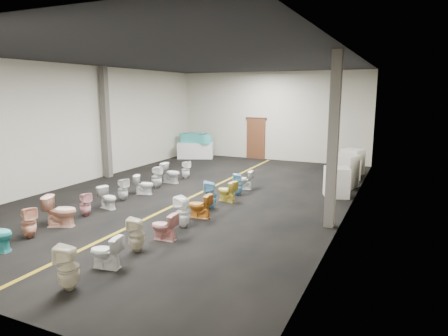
{
  "coord_description": "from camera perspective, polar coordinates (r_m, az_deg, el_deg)",
  "views": [
    {
      "loc": [
        6.45,
        -11.77,
        3.48
      ],
      "look_at": [
        0.55,
        1.0,
        0.79
      ],
      "focal_mm": 32.0,
      "sensor_mm": 36.0,
      "label": 1
    }
  ],
  "objects": [
    {
      "name": "toilet_left_3",
      "position": [
        12.03,
        -19.21,
        -4.93
      ],
      "size": [
        0.39,
        0.38,
        0.69
      ],
      "primitive_type": "imported",
      "rotation": [
        0.0,
        0.0,
        1.3
      ],
      "color": "pink",
      "rests_on": "floor"
    },
    {
      "name": "toilet_left_4",
      "position": [
        12.6,
        -16.25,
        -4.1
      ],
      "size": [
        0.72,
        0.51,
        0.66
      ],
      "primitive_type": "imported",
      "rotation": [
        0.0,
        0.0,
        1.35
      ],
      "color": "silver",
      "rests_on": "floor"
    },
    {
      "name": "toilet_left_2",
      "position": [
        11.34,
        -22.3,
        -5.7
      ],
      "size": [
        0.93,
        0.75,
        0.83
      ],
      "primitive_type": "imported",
      "rotation": [
        0.0,
        0.0,
        1.99
      ],
      "color": "#F0B195",
      "rests_on": "floor"
    },
    {
      "name": "ceiling",
      "position": [
        13.45,
        -4.05,
        15.13
      ],
      "size": [
        16.0,
        16.0,
        0.0
      ],
      "primitive_type": "plane",
      "rotation": [
        3.14,
        0.0,
        0.0
      ],
      "color": "black",
      "rests_on": "ground"
    },
    {
      "name": "bathtub",
      "position": [
        21.29,
        -4.12,
        4.29
      ],
      "size": [
        1.86,
        0.67,
        0.55
      ],
      "rotation": [
        0.0,
        0.0,
        0.01
      ],
      "color": "#3CADA8",
      "rests_on": "display_table"
    },
    {
      "name": "back_door",
      "position": [
        21.14,
        4.59,
        4.18
      ],
      "size": [
        1.0,
        0.1,
        2.1
      ],
      "primitive_type": "cube",
      "color": "#562D19",
      "rests_on": "floor"
    },
    {
      "name": "toilet_left_9",
      "position": [
        16.32,
        -5.5,
        -0.24
      ],
      "size": [
        0.38,
        0.38,
        0.73
      ],
      "primitive_type": "imported",
      "rotation": [
        0.0,
        0.0,
        1.41
      ],
      "color": "white",
      "rests_on": "floor"
    },
    {
      "name": "wall_right",
      "position": [
        11.92,
        17.74,
        4.37
      ],
      "size": [
        0.0,
        16.0,
        16.0
      ],
      "primitive_type": "plane",
      "rotation": [
        1.57,
        0.0,
        -1.57
      ],
      "color": "beige",
      "rests_on": "ground"
    },
    {
      "name": "toilet_right_7",
      "position": [
        12.88,
        0.42,
        -3.29
      ],
      "size": [
        0.74,
        0.53,
        0.68
      ],
      "primitive_type": "imported",
      "rotation": [
        0.0,
        0.0,
        -1.81
      ],
      "color": "#E9D34F",
      "rests_on": "floor"
    },
    {
      "name": "wall_back",
      "position": [
        20.83,
        6.78,
        7.36
      ],
      "size": [
        10.0,
        0.0,
        10.0
      ],
      "primitive_type": "plane",
      "rotation": [
        1.57,
        0.0,
        0.0
      ],
      "color": "beige",
      "rests_on": "ground"
    },
    {
      "name": "toilet_left_1",
      "position": [
        10.79,
        -26.12,
        -6.99
      ],
      "size": [
        0.44,
        0.44,
        0.77
      ],
      "primitive_type": "imported",
      "rotation": [
        0.0,
        0.0,
        1.28
      ],
      "color": "#EBA685",
      "rests_on": "floor"
    },
    {
      "name": "toilet_left_8",
      "position": [
        15.61,
        -7.59,
        -0.72
      ],
      "size": [
        0.77,
        0.45,
        0.77
      ],
      "primitive_type": "imported",
      "rotation": [
        0.0,
        0.0,
        1.54
      ],
      "color": "silver",
      "rests_on": "floor"
    },
    {
      "name": "column_right",
      "position": [
        10.48,
        15.33,
        3.68
      ],
      "size": [
        0.25,
        0.25,
        4.5
      ],
      "primitive_type": "cube",
      "color": "#59544C",
      "rests_on": "floor"
    },
    {
      "name": "toilet_left_7",
      "position": [
        14.85,
        -9.6,
        -1.25
      ],
      "size": [
        0.46,
        0.45,
        0.83
      ],
      "primitive_type": "imported",
      "rotation": [
        0.0,
        0.0,
        1.81
      ],
      "color": "silver",
      "rests_on": "floor"
    },
    {
      "name": "door_frame",
      "position": [
        21.05,
        4.64,
        7.08
      ],
      "size": [
        1.15,
        0.08,
        0.1
      ],
      "primitive_type": "cube",
      "color": "#331C11",
      "rests_on": "back_door"
    },
    {
      "name": "toilet_left_6",
      "position": [
        14.05,
        -11.36,
        -2.34
      ],
      "size": [
        0.74,
        0.56,
        0.67
      ],
      "primitive_type": "imported",
      "rotation": [
        0.0,
        0.0,
        1.88
      ],
      "color": "white",
      "rests_on": "floor"
    },
    {
      "name": "appliance_crate_d",
      "position": [
        17.87,
        17.88,
        0.84
      ],
      "size": [
        0.99,
        0.99,
        1.09
      ],
      "primitive_type": "cube",
      "rotation": [
        0.0,
        0.0,
        -0.38
      ],
      "color": "silver",
      "rests_on": "floor"
    },
    {
      "name": "toilet_right_6",
      "position": [
        12.05,
        -1.94,
        -3.88
      ],
      "size": [
        0.5,
        0.5,
        0.85
      ],
      "primitive_type": "imported",
      "rotation": [
        0.0,
        0.0,
        -1.2
      ],
      "color": "#77B6D8",
      "rests_on": "floor"
    },
    {
      "name": "toilet_right_0",
      "position": [
        7.79,
        -21.38,
        -13.13
      ],
      "size": [
        0.5,
        0.49,
        0.84
      ],
      "primitive_type": "imported",
      "rotation": [
        0.0,
        0.0,
        -1.2
      ],
      "color": "beige",
      "rests_on": "floor"
    },
    {
      "name": "display_table",
      "position": [
        21.37,
        -4.1,
        2.53
      ],
      "size": [
        2.07,
        1.58,
        0.82
      ],
      "primitive_type": "cube",
      "rotation": [
        0.0,
        0.0,
        0.41
      ],
      "color": "silver",
      "rests_on": "floor"
    },
    {
      "name": "toilet_right_8",
      "position": [
        13.67,
        2.02,
        -2.31
      ],
      "size": [
        0.45,
        0.44,
        0.76
      ],
      "primitive_type": "imported",
      "rotation": [
        0.0,
        0.0,
        -1.2
      ],
      "color": "#77B7DA",
      "rests_on": "floor"
    },
    {
      "name": "wall_left",
      "position": [
        16.46,
        -19.47,
        5.91
      ],
      "size": [
        0.0,
        16.0,
        16.0
      ],
      "primitive_type": "plane",
      "rotation": [
        1.57,
        0.0,
        1.57
      ],
      "color": "beige",
      "rests_on": "ground"
    },
    {
      "name": "toilet_left_5",
      "position": [
        13.39,
        -14.26,
        -2.98
      ],
      "size": [
        0.38,
        0.37,
        0.73
      ],
      "primitive_type": "imported",
      "rotation": [
        0.0,
        0.0,
        1.43
      ],
      "color": "silver",
      "rests_on": "floor"
    },
    {
      "name": "floor",
      "position": [
        13.86,
        -3.81,
        -3.75
      ],
      "size": [
        16.0,
        16.0,
        0.0
      ],
      "primitive_type": "plane",
      "color": "black",
      "rests_on": "ground"
    },
    {
      "name": "toilet_right_1",
      "position": [
        8.47,
        -16.53,
        -11.42
      ],
      "size": [
        0.72,
        0.48,
        0.68
      ],
      "primitive_type": "imported",
      "rotation": [
        0.0,
        0.0,
        -1.41
      ],
      "color": "white",
      "rests_on": "floor"
    },
    {
      "name": "aisle_stripe",
      "position": [
        13.86,
        -3.81,
        -3.74
      ],
      "size": [
        0.12,
        15.6,
        0.01
      ],
      "primitive_type": "cube",
      "color": "olive",
      "rests_on": "floor"
    },
    {
      "name": "toilet_right_9",
      "position": [
        14.5,
        2.84,
        -1.68
      ],
      "size": [
        0.73,
        0.49,
        0.69
      ],
      "primitive_type": "imported",
      "rotation": [
        0.0,
        0.0,
        -1.41
      ],
      "color": "white",
      "rests_on": "floor"
    },
    {
      "name": "toilet_right_5",
      "position": [
        11.23,
        -3.48,
        -5.4
      ],
      "size": [
        0.7,
        0.42,
        0.7
      ],
      "primitive_type": "imported",
      "rotation": [
        0.0,
        0.0,
        -1.52
      ],
      "color": "orange",
      "rests_on": "floor"
    },
    {
      "name": "toilet_right_3",
      "position": [
        9.7,
        -8.55,
        -8.25
      ],
      "size": [
        0.67,
        0.4,
        0.67
      ],
      "primitive_type": "imported",
      "rotation": [
        0.0,
        0.0,
        -1.53
      ],
      "color": "pink",
      "rests_on": "floor"
    },
    {
      "name": "appliance_crate_a",
      "position": [
        13.95,
        15.78,
        -1.95
      ],
      "size": [
        0.98,
        0.98,
        1.0
      ],
      "primitive_type": "cube",
      "rotation": [
        0.0,
        0.0,
        0.32
      ],
      "color": "beige",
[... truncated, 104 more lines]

